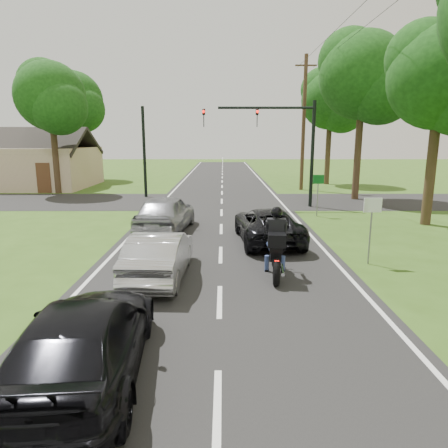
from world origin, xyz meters
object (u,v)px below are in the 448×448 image
at_px(traffic_signal, 280,135).
at_px(utility_pole_far, 304,123).
at_px(silver_suv, 166,213).
at_px(dark_car_behind, 85,340).
at_px(sign_white, 372,215).
at_px(silver_sedan, 160,255).
at_px(dark_suv, 267,225).
at_px(sign_green, 318,185).
at_px(motorcycle_rider, 276,249).

relative_size(traffic_signal, utility_pole_far, 0.64).
bearing_deg(silver_suv, dark_car_behind, 96.51).
xyz_separation_m(dark_car_behind, utility_pole_far, (8.37, 25.19, 4.39)).
bearing_deg(sign_white, silver_sedan, -168.72).
relative_size(dark_suv, traffic_signal, 0.74).
distance_m(silver_suv, sign_green, 8.08).
xyz_separation_m(silver_suv, utility_pole_far, (8.55, 14.50, 4.27)).
height_order(motorcycle_rider, dark_suv, motorcycle_rider).
distance_m(dark_suv, sign_green, 6.11).
bearing_deg(dark_suv, motorcycle_rider, 82.76).
bearing_deg(silver_sedan, dark_car_behind, 86.63).
bearing_deg(dark_car_behind, utility_pole_far, -112.90).
height_order(motorcycle_rider, silver_suv, motorcycle_rider).
height_order(dark_car_behind, traffic_signal, traffic_signal).
relative_size(utility_pole_far, sign_white, 4.71).
relative_size(dark_car_behind, utility_pole_far, 0.47).
relative_size(silver_sedan, dark_car_behind, 0.87).
distance_m(utility_pole_far, sign_green, 11.63).
bearing_deg(utility_pole_far, sign_white, -94.51).
bearing_deg(dark_suv, traffic_signal, -105.14).
bearing_deg(sign_green, traffic_signal, 117.38).
distance_m(dark_suv, dark_car_behind, 9.83).
bearing_deg(dark_car_behind, traffic_signal, -112.29).
bearing_deg(sign_green, motorcycle_rider, -109.90).
bearing_deg(motorcycle_rider, silver_suv, 130.30).
bearing_deg(silver_sedan, dark_suv, -128.41).
distance_m(dark_car_behind, traffic_signal, 18.37).
xyz_separation_m(dark_car_behind, sign_white, (6.87, 6.17, 0.90)).
xyz_separation_m(dark_suv, dark_car_behind, (-3.96, -9.00, 0.03)).
distance_m(traffic_signal, sign_white, 11.39).
bearing_deg(silver_suv, silver_sedan, 101.85).
height_order(silver_suv, dark_car_behind, silver_suv).
height_order(silver_suv, utility_pole_far, utility_pole_far).
distance_m(silver_sedan, utility_pole_far, 22.23).
xyz_separation_m(motorcycle_rider, sign_white, (3.11, 1.13, 0.79)).
bearing_deg(dark_suv, sign_green, -125.47).
xyz_separation_m(silver_sedan, sign_green, (6.61, 9.28, 0.91)).
height_order(dark_suv, utility_pole_far, utility_pole_far).
bearing_deg(utility_pole_far, silver_sedan, -111.29).
distance_m(motorcycle_rider, utility_pole_far, 21.11).
distance_m(dark_suv, sign_white, 4.17).
height_order(dark_car_behind, sign_green, sign_green).
relative_size(silver_suv, sign_green, 2.22).
height_order(dark_suv, silver_suv, silver_suv).
bearing_deg(silver_suv, sign_white, 152.88).
bearing_deg(silver_suv, dark_suv, 163.33).
bearing_deg(motorcycle_rider, sign_white, 25.39).
xyz_separation_m(dark_suv, traffic_signal, (1.55, 8.19, 3.47)).
bearing_deg(sign_white, dark_car_behind, -138.09).
bearing_deg(utility_pole_far, dark_suv, -105.24).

